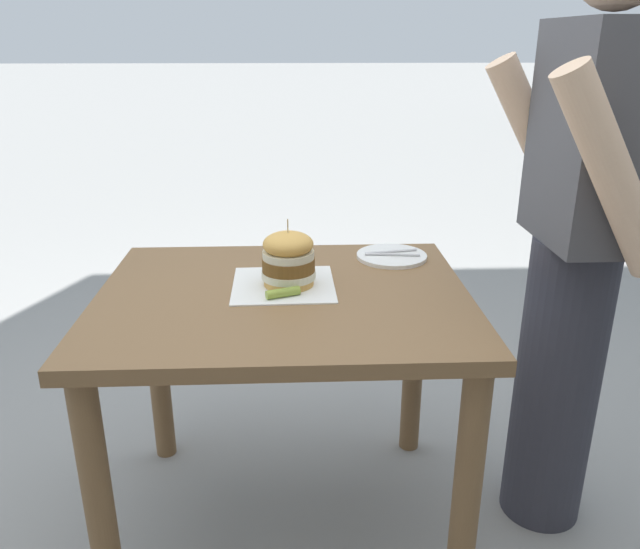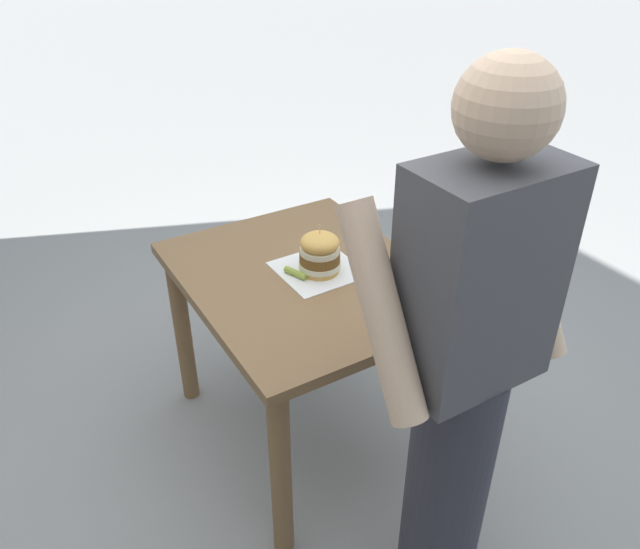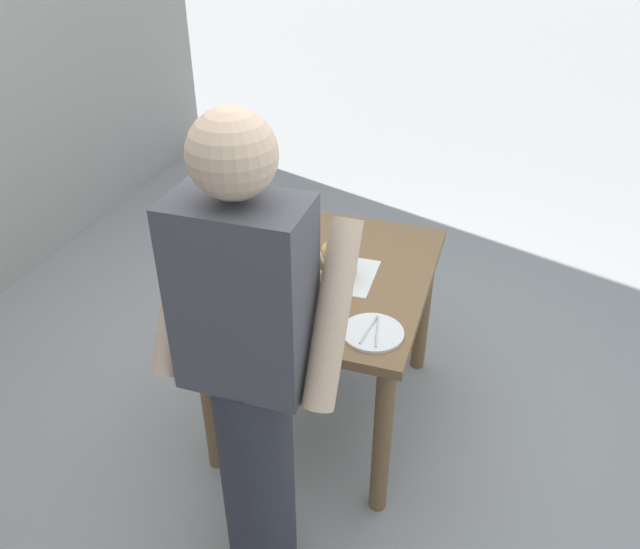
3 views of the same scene
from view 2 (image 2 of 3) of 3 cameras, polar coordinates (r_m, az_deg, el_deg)
name	(u,v)px [view 2 (image 2 of 3)]	position (r m, az deg, el deg)	size (l,w,h in m)	color
ground_plane	(308,426)	(2.72, -1.11, -13.72)	(80.00, 80.00, 0.00)	gray
patio_table	(306,304)	(2.32, -1.27, -2.76)	(0.82, 1.01, 0.77)	brown
serving_paper	(318,269)	(2.26, -0.20, 0.49)	(0.28, 0.28, 0.00)	white
sandwich	(320,253)	(2.21, -0.03, 1.99)	(0.15, 0.15, 0.19)	gold
pickle_spear	(296,273)	(2.22, -2.25, 0.14)	(0.02, 0.02, 0.09)	#8EA83D
side_plate_with_forks	(424,296)	(2.14, 9.53, -1.92)	(0.22, 0.22, 0.02)	white
diner_across_table	(463,374)	(1.66, 12.93, -8.87)	(0.55, 0.35, 1.69)	#33333D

